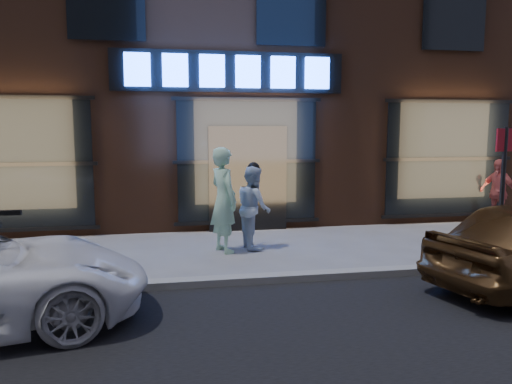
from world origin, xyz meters
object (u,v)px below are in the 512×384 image
(passerby, at_px, (498,192))
(sign_post, at_px, (503,184))
(man_cap, at_px, (254,207))
(man_bowtie, at_px, (224,200))

(passerby, bearing_deg, sign_post, -53.70)
(man_cap, bearing_deg, man_bowtie, 102.64)
(sign_post, bearing_deg, passerby, 44.00)
(man_bowtie, distance_m, sign_post, 4.89)
(passerby, xyz_separation_m, sign_post, (-2.39, -3.35, 0.63))
(man_bowtie, distance_m, passerby, 7.01)
(passerby, distance_m, sign_post, 4.16)
(man_bowtie, xyz_separation_m, passerby, (6.86, 1.41, -0.20))
(man_bowtie, height_order, sign_post, sign_post)
(man_bowtie, relative_size, man_cap, 1.23)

